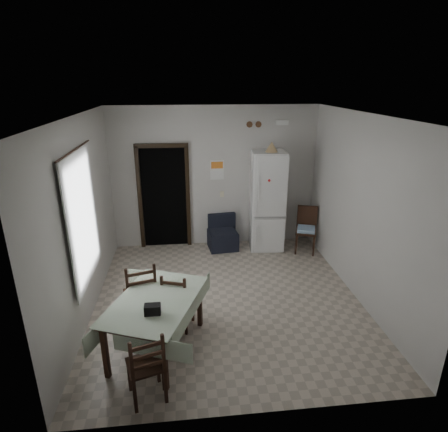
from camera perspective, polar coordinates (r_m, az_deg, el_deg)
ground at (r=6.24m, az=0.52°, el=-12.44°), size 4.50×4.50×0.00m
ceiling at (r=5.28m, az=0.62°, el=15.13°), size 4.20×4.50×0.02m
wall_back at (r=7.74m, az=-1.44°, el=5.83°), size 4.20×0.02×2.90m
wall_front at (r=3.59m, az=4.96°, el=-12.09°), size 4.20×0.02×2.90m
wall_left at (r=5.75m, az=-20.69°, el=-0.63°), size 0.02×4.50×2.90m
wall_right at (r=6.20m, az=20.23°, el=0.89°), size 0.02×4.50×2.90m
doorway at (r=8.02m, az=-9.04°, el=3.21°), size 1.06×0.52×2.22m
window_recess at (r=5.55m, az=-21.78°, el=-0.40°), size 0.10×1.20×1.60m
curtain at (r=5.52m, az=-20.69°, el=-0.36°), size 0.02×1.45×1.85m
curtain_rod at (r=5.28m, az=-21.85°, el=9.34°), size 0.02×1.60×0.02m
calendar at (r=7.69m, az=-1.07°, el=7.04°), size 0.28×0.02×0.40m
calendar_image at (r=7.66m, az=-1.07°, el=7.76°), size 0.24×0.01×0.14m
light_switch at (r=7.84m, az=-0.31°, el=3.36°), size 0.08×0.02×0.12m
vent_left at (r=7.62m, az=3.91°, el=13.75°), size 0.12×0.03×0.12m
vent_right at (r=7.66m, az=5.27°, el=13.74°), size 0.12×0.03×0.12m
emergency_light at (r=7.74m, az=8.83°, el=13.88°), size 0.25×0.07×0.09m
fridge at (r=7.71m, az=6.54°, el=2.32°), size 0.72×0.72×2.04m
tan_cone at (r=7.36m, az=7.28°, el=10.42°), size 0.26×0.26×0.20m
navy_seat at (r=7.80m, az=-0.19°, el=-2.57°), size 0.64×0.62×0.70m
corner_chair at (r=7.78m, az=12.40°, el=-2.17°), size 0.52×0.52×0.94m
dining_table at (r=5.11m, az=-10.18°, el=-15.98°), size 1.40×1.68×0.75m
black_bag at (r=4.62m, az=-10.84°, el=-13.81°), size 0.19×0.12×0.12m
dining_chair_far_left at (r=5.55m, az=-12.62°, el=-11.36°), size 0.54×0.54×1.02m
dining_chair_far_right at (r=5.44m, az=-7.02°, el=-12.51°), size 0.48×0.48×0.88m
dining_chair_near_head at (r=4.45m, az=-11.86°, el=-21.18°), size 0.48×0.48×0.90m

